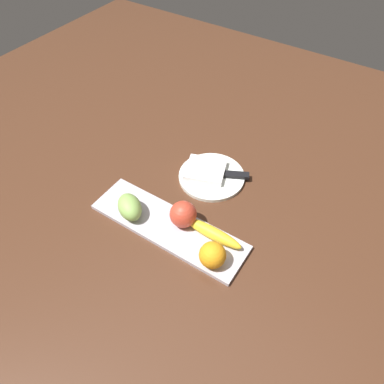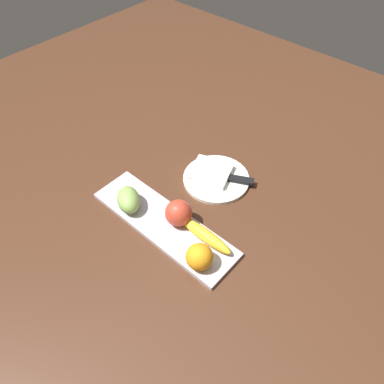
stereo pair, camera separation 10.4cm
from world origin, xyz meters
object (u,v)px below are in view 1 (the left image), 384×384
dinner_plate (212,177)px  knife (229,175)px  grape_bunch (130,207)px  orange_near_apple (212,255)px  folded_napkin (205,170)px  apple (183,214)px  fruit_tray (169,227)px  banana (213,233)px

dinner_plate → knife: size_ratio=1.20×
grape_bunch → orange_near_apple: bearing=178.0°
grape_bunch → folded_napkin: 0.27m
folded_napkin → apple: bearing=104.8°
apple → knife: 0.23m
fruit_tray → banana: 0.13m
grape_bunch → banana: bearing=-165.8°
dinner_plate → folded_napkin: (0.03, 0.00, 0.02)m
banana → dinner_plate: bearing=-58.7°
banana → folded_napkin: (0.14, -0.20, -0.01)m
banana → orange_near_apple: orange_near_apple is taller
orange_near_apple → folded_napkin: bearing=-55.3°
fruit_tray → apple: bearing=-132.6°
fruit_tray → knife: knife is taller
apple → grape_bunch: 0.15m
knife → fruit_tray: bearing=53.0°
orange_near_apple → dinner_plate: (0.16, -0.27, -0.04)m
banana → knife: bearing=-71.5°
apple → banana: size_ratio=0.43×
fruit_tray → banana: size_ratio=2.63×
apple → folded_napkin: bearing=-75.2°
banana → orange_near_apple: bearing=120.6°
grape_bunch → dinner_plate: (-0.11, -0.26, -0.04)m
fruit_tray → knife: 0.26m
apple → grape_bunch: (0.14, 0.06, -0.01)m
apple → knife: apple is taller
orange_near_apple → folded_napkin: (0.18, -0.27, -0.03)m
banana → apple: bearing=2.5°
apple → orange_near_apple: bearing=153.7°
banana → dinner_plate: size_ratio=0.84×
banana → knife: (0.07, -0.22, -0.01)m
orange_near_apple → dinner_plate: bearing=-59.2°
fruit_tray → folded_napkin: folded_napkin is taller
grape_bunch → fruit_tray: bearing=-167.5°
banana → knife: banana is taller
fruit_tray → folded_napkin: 0.23m
fruit_tray → banana: bearing=-164.3°
orange_near_apple → knife: 0.32m
fruit_tray → grape_bunch: size_ratio=4.89×
apple → orange_near_apple: (-0.13, 0.06, -0.00)m
knife → apple: bearing=58.5°
fruit_tray → dinner_plate: size_ratio=2.21×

